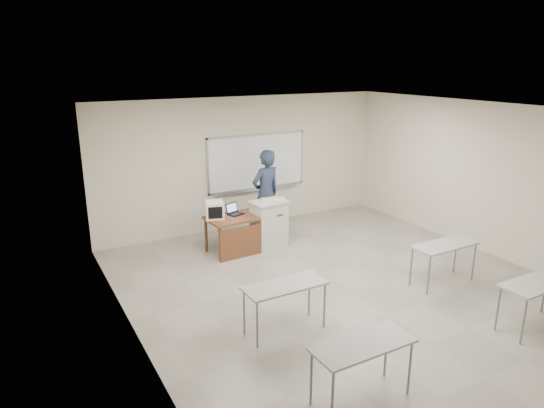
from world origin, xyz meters
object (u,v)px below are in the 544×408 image
instructor_desk (245,226)px  crt_monitor (215,210)px  podium (269,224)px  presenter (266,194)px  mouse (271,213)px  keyboard (273,199)px  whiteboard (257,163)px  laptop (235,211)px

instructor_desk → crt_monitor: 0.70m
podium → presenter: presenter is taller
podium → crt_monitor: crt_monitor is taller
mouse → presenter: (0.25, 0.68, 0.20)m
keyboard → whiteboard: bearing=94.0°
podium → presenter: bearing=62.1°
keyboard → presenter: presenter is taller
instructor_desk → keyboard: 0.84m
podium → crt_monitor: bearing=163.6°
crt_monitor → instructor_desk: bearing=-5.2°
whiteboard → podium: 1.84m
laptop → keyboard: (0.80, -0.17, 0.20)m
podium → keyboard: 0.53m
podium → crt_monitor: (-1.10, 0.23, 0.42)m
instructor_desk → presenter: bearing=33.0°
instructor_desk → presenter: size_ratio=0.76×
whiteboard → mouse: bearing=-107.6°
podium → whiteboard: bearing=66.3°
instructor_desk → mouse: size_ratio=14.83×
podium → instructor_desk: bearing=176.4°
podium → presenter: 0.79m
podium → mouse: size_ratio=9.88×
podium → laptop: podium is taller
keyboard → laptop: bearing=-174.1°
whiteboard → laptop: whiteboard is taller
whiteboard → keyboard: 1.51m
whiteboard → keyboard: bearing=-104.2°
crt_monitor → presenter: (1.35, 0.36, 0.06)m
keyboard → podium: bearing=-133.8°
whiteboard → presenter: whiteboard is taller
podium → crt_monitor: 1.20m
crt_monitor → mouse: crt_monitor is taller
presenter → podium: bearing=56.3°
podium → keyboard: (0.15, 0.08, 0.51)m
mouse → presenter: presenter is taller
laptop → mouse: (0.65, -0.35, -0.03)m
laptop → mouse: bearing=-47.2°
podium → laptop: bearing=153.9°
instructor_desk → crt_monitor: crt_monitor is taller
mouse → whiteboard: bearing=88.0°
presenter → instructor_desk: bearing=26.1°
instructor_desk → laptop: bearing=107.1°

